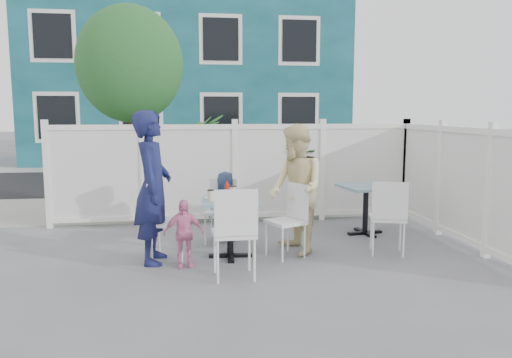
{
  "coord_description": "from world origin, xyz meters",
  "views": [
    {
      "loc": [
        -0.68,
        -5.57,
        1.82
      ],
      "look_at": [
        0.23,
        0.86,
        0.92
      ],
      "focal_mm": 35.0,
      "sensor_mm": 36.0,
      "label": 1
    }
  ],
  "objects": [
    {
      "name": "plate_main",
      "position": [
        -0.15,
        0.28,
        0.73
      ],
      "size": [
        0.22,
        0.22,
        0.01
      ],
      "primitive_type": "cylinder",
      "color": "white",
      "rests_on": "main_table"
    },
    {
      "name": "coffee_cup_b",
      "position": [
        -0.1,
        0.69,
        0.79
      ],
      "size": [
        0.08,
        0.08,
        0.13
      ],
      "primitive_type": "cylinder",
      "color": "beige",
      "rests_on": "main_table"
    },
    {
      "name": "coffee_cup_a",
      "position": [
        -0.39,
        0.43,
        0.79
      ],
      "size": [
        0.08,
        0.08,
        0.12
      ],
      "primitive_type": "cylinder",
      "color": "beige",
      "rests_on": "main_table"
    },
    {
      "name": "chair_back",
      "position": [
        -0.2,
        1.24,
        0.51
      ],
      "size": [
        0.5,
        0.49,
        0.87
      ],
      "rotation": [
        0.0,
        0.0,
        2.81
      ],
      "color": "white",
      "rests_on": "ground"
    },
    {
      "name": "man",
      "position": [
        -1.08,
        0.39,
        0.91
      ],
      "size": [
        0.49,
        0.7,
        1.82
      ],
      "primitive_type": "imported",
      "rotation": [
        0.0,
        0.0,
        1.49
      ],
      "color": "#161B49",
      "rests_on": "ground"
    },
    {
      "name": "utility_cabinet",
      "position": [
        -2.24,
        4.0,
        0.68
      ],
      "size": [
        0.8,
        0.63,
        1.35
      ],
      "primitive_type": "cube",
      "rotation": [
        0.0,
        0.0,
        -0.16
      ],
      "color": "gold",
      "rests_on": "ground"
    },
    {
      "name": "boy",
      "position": [
        -0.14,
        1.3,
        0.49
      ],
      "size": [
        0.48,
        0.31,
        0.98
      ],
      "primitive_type": "imported",
      "rotation": [
        0.0,
        0.0,
        3.15
      ],
      "color": "navy",
      "rests_on": "ground"
    },
    {
      "name": "chair_near",
      "position": [
        -0.18,
        -0.39,
        0.59
      ],
      "size": [
        0.47,
        0.45,
        1.01
      ],
      "rotation": [
        0.0,
        0.0,
        0.03
      ],
      "color": "white",
      "rests_on": "ground"
    },
    {
      "name": "far_sidewalk",
      "position": [
        0.0,
        10.6,
        0.01
      ],
      "size": [
        24.0,
        1.6,
        0.01
      ],
      "primitive_type": "cube",
      "color": "gray",
      "rests_on": "ground"
    },
    {
      "name": "salt_shaker",
      "position": [
        -0.22,
        0.67,
        0.77
      ],
      "size": [
        0.03,
        0.03,
        0.08
      ],
      "primitive_type": "cylinder",
      "color": "white",
      "rests_on": "main_table"
    },
    {
      "name": "tree",
      "position": [
        -1.6,
        3.3,
        2.59
      ],
      "size": [
        1.8,
        1.62,
        3.59
      ],
      "color": "#382316",
      "rests_on": "ground"
    },
    {
      "name": "ground",
      "position": [
        0.0,
        0.0,
        0.0
      ],
      "size": [
        80.0,
        80.0,
        0.0
      ],
      "primitive_type": "plane",
      "color": "slate"
    },
    {
      "name": "street",
      "position": [
        0.0,
        7.5,
        0.0
      ],
      "size": [
        24.0,
        5.0,
        0.01
      ],
      "primitive_type": "cube",
      "color": "black",
      "rests_on": "ground"
    },
    {
      "name": "chair_spare",
      "position": [
        1.82,
        0.26,
        0.55
      ],
      "size": [
        0.54,
        0.53,
        0.95
      ],
      "rotation": [
        0.0,
        0.0,
        -0.3
      ],
      "color": "white",
      "rests_on": "ground"
    },
    {
      "name": "ketchup_bottle",
      "position": [
        -0.19,
        0.5,
        0.82
      ],
      "size": [
        0.06,
        0.06,
        0.19
      ],
      "primitive_type": "cylinder",
      "color": "#AA1E11",
      "rests_on": "main_table"
    },
    {
      "name": "fence_right",
      "position": [
        3.0,
        0.6,
        0.78
      ],
      "size": [
        0.08,
        3.66,
        1.6
      ],
      "rotation": [
        0.0,
        0.0,
        1.57
      ],
      "color": "white",
      "rests_on": "ground"
    },
    {
      "name": "potted_shrub_a",
      "position": [
        -0.4,
        3.1,
        0.87
      ],
      "size": [
        1.16,
        1.16,
        1.74
      ],
      "primitive_type": "imported",
      "rotation": [
        0.0,
        0.0,
        4.92
      ],
      "color": "#195229",
      "rests_on": "ground"
    },
    {
      "name": "toddler",
      "position": [
        -0.73,
        0.16,
        0.4
      ],
      "size": [
        0.49,
        0.26,
        0.8
      ],
      "primitive_type": "imported",
      "rotation": [
        0.0,
        0.0,
        0.15
      ],
      "color": "pink",
      "rests_on": "ground"
    },
    {
      "name": "chair_right",
      "position": [
        0.6,
        0.41,
        0.53
      ],
      "size": [
        0.53,
        0.54,
        0.91
      ],
      "rotation": [
        0.0,
        0.0,
        1.99
      ],
      "color": "white",
      "rests_on": "ground"
    },
    {
      "name": "chair_left",
      "position": [
        -0.98,
        0.44,
        0.57
      ],
      "size": [
        0.5,
        0.51,
        0.97
      ],
      "rotation": [
        0.0,
        0.0,
        -1.75
      ],
      "color": "white",
      "rests_on": "ground"
    },
    {
      "name": "main_table",
      "position": [
        -0.15,
        0.46,
        0.56
      ],
      "size": [
        0.73,
        0.73,
        0.73
      ],
      "rotation": [
        0.0,
        0.0,
        -0.06
      ],
      "color": "slate",
      "rests_on": "ground"
    },
    {
      "name": "plate_side",
      "position": [
        -0.35,
        0.57,
        0.74
      ],
      "size": [
        0.23,
        0.23,
        0.02
      ],
      "primitive_type": "cylinder",
      "color": "white",
      "rests_on": "main_table"
    },
    {
      "name": "fence_back",
      "position": [
        0.1,
        2.4,
        0.78
      ],
      "size": [
        5.86,
        0.08,
        1.6
      ],
      "color": "white",
      "rests_on": "ground"
    },
    {
      "name": "potted_shrub_b",
      "position": [
        1.29,
        3.0,
        0.8
      ],
      "size": [
        1.89,
        1.91,
        1.61
      ],
      "primitive_type": "imported",
      "rotation": [
        0.0,
        0.0,
        0.85
      ],
      "color": "#195229",
      "rests_on": "ground"
    },
    {
      "name": "building",
      "position": [
        -0.5,
        14.0,
        3.0
      ],
      "size": [
        11.0,
        6.0,
        6.0
      ],
      "color": "#13494F",
      "rests_on": "ground"
    },
    {
      "name": "spare_table",
      "position": [
        1.93,
        1.35,
        0.56
      ],
      "size": [
        0.79,
        0.79,
        0.73
      ],
      "rotation": [
        0.0,
        0.0,
        0.16
      ],
      "color": "slate",
      "rests_on": "ground"
    },
    {
      "name": "woman",
      "position": [
        0.69,
        0.54,
        0.83
      ],
      "size": [
        0.78,
        0.92,
        1.65
      ],
      "primitive_type": "imported",
      "rotation": [
        0.0,
        0.0,
        -1.36
      ],
      "color": "#E5C458",
      "rests_on": "ground"
    },
    {
      "name": "pepper_shaker",
      "position": [
        -0.18,
        0.73,
        0.77
      ],
      "size": [
        0.03,
        0.03,
        0.07
      ],
      "primitive_type": "cylinder",
      "color": "black",
      "rests_on": "main_table"
    },
    {
      "name": "salad_bowl",
      "position": [
        0.04,
        0.47,
        0.76
      ],
      "size": [
        0.22,
        0.22,
        0.06
      ],
      "primitive_type": "imported",
      "color": "white",
      "rests_on": "main_table"
    },
    {
      "name": "near_sidewalk",
      "position": [
        0.0,
        3.8,
        0.01
      ],
      "size": [
        24.0,
        2.6,
        0.01
      ],
      "primitive_type": "cube",
      "color": "gray",
      "rests_on": "ground"
    }
  ]
}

